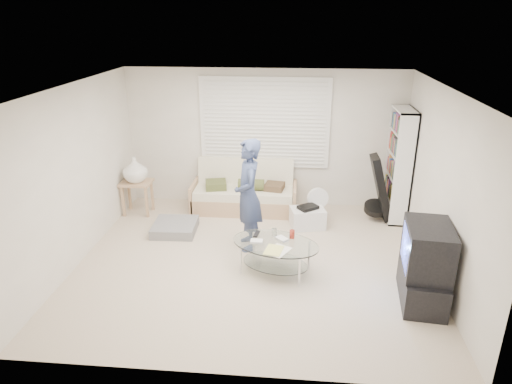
# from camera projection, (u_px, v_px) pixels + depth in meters

# --- Properties ---
(ground) EXTENTS (5.00, 5.00, 0.00)m
(ground) POSITION_uv_depth(u_px,v_px,m) (253.00, 261.00, 6.65)
(ground) COLOR #B6A38D
(ground) RESTS_ON ground
(room_shell) EXTENTS (5.02, 4.52, 2.51)m
(room_shell) POSITION_uv_depth(u_px,v_px,m) (256.00, 145.00, 6.50)
(room_shell) COLOR beige
(room_shell) RESTS_ON ground
(window_blinds) EXTENTS (2.32, 0.08, 1.62)m
(window_blinds) POSITION_uv_depth(u_px,v_px,m) (265.00, 123.00, 8.12)
(window_blinds) COLOR silver
(window_blinds) RESTS_ON ground
(futon_sofa) EXTENTS (1.88, 0.76, 0.92)m
(futon_sofa) POSITION_uv_depth(u_px,v_px,m) (244.00, 194.00, 8.30)
(futon_sofa) COLOR tan
(futon_sofa) RESTS_ON ground
(grey_floor_pillow) EXTENTS (0.72, 0.72, 0.16)m
(grey_floor_pillow) POSITION_uv_depth(u_px,v_px,m) (175.00, 227.00, 7.54)
(grey_floor_pillow) COLOR slate
(grey_floor_pillow) RESTS_ON ground
(side_table) EXTENTS (0.53, 0.43, 1.05)m
(side_table) POSITION_uv_depth(u_px,v_px,m) (135.00, 172.00, 7.98)
(side_table) COLOR tan
(side_table) RESTS_ON ground
(bookshelf) EXTENTS (0.30, 0.81, 1.93)m
(bookshelf) POSITION_uv_depth(u_px,v_px,m) (398.00, 165.00, 7.76)
(bookshelf) COLOR white
(bookshelf) RESTS_ON ground
(guitar_case) EXTENTS (0.47, 0.43, 1.13)m
(guitar_case) POSITION_uv_depth(u_px,v_px,m) (380.00, 192.00, 7.82)
(guitar_case) COLOR black
(guitar_case) RESTS_ON ground
(floor_fan) EXTENTS (0.38, 0.25, 0.62)m
(floor_fan) POSITION_uv_depth(u_px,v_px,m) (318.00, 202.00, 7.82)
(floor_fan) COLOR white
(floor_fan) RESTS_ON ground
(storage_bin) EXTENTS (0.63, 0.50, 0.39)m
(storage_bin) POSITION_uv_depth(u_px,v_px,m) (308.00, 217.00, 7.66)
(storage_bin) COLOR white
(storage_bin) RESTS_ON ground
(tv_unit) EXTENTS (0.60, 0.99, 1.03)m
(tv_unit) POSITION_uv_depth(u_px,v_px,m) (425.00, 265.00, 5.58)
(tv_unit) COLOR black
(tv_unit) RESTS_ON ground
(coffee_table) EXTENTS (1.39, 1.09, 0.57)m
(coffee_table) POSITION_uv_depth(u_px,v_px,m) (275.00, 249.00, 6.27)
(coffee_table) COLOR silver
(coffee_table) RESTS_ON ground
(standing_person) EXTENTS (0.55, 0.70, 1.71)m
(standing_person) POSITION_uv_depth(u_px,v_px,m) (248.00, 195.00, 6.77)
(standing_person) COLOR navy
(standing_person) RESTS_ON ground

